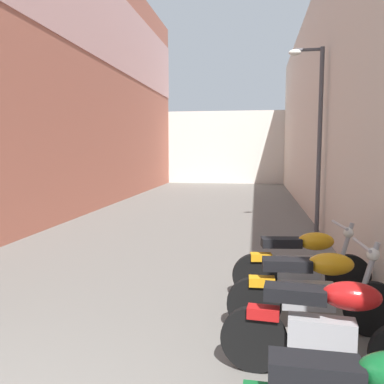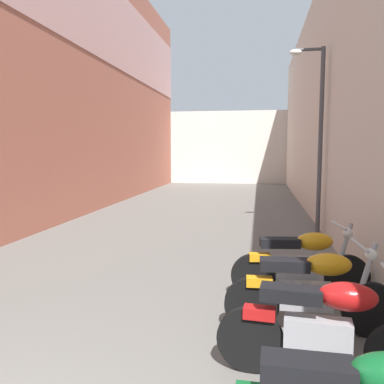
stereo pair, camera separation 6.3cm
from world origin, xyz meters
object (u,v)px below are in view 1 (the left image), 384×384
Objects in this scene: motorcycle_third at (314,289)px; street_lamp at (316,126)px; motorcycle_second at (329,326)px; motorcycle_fourth at (302,262)px.

street_lamp reaches higher than motorcycle_third.
motorcycle_second is 0.43× the size of street_lamp.
motorcycle_second and motorcycle_fourth have the same top height.
motorcycle_second is 1.00× the size of motorcycle_fourth.
motorcycle_second is 1.99m from motorcycle_fourth.
street_lamp is (0.69, 5.23, 2.02)m from motorcycle_third.
motorcycle_fourth is (-0.00, 1.06, 0.00)m from motorcycle_third.
street_lamp reaches higher than motorcycle_second.
motorcycle_third and motorcycle_fourth have the same top height.
motorcycle_second is 1.00× the size of motorcycle_third.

